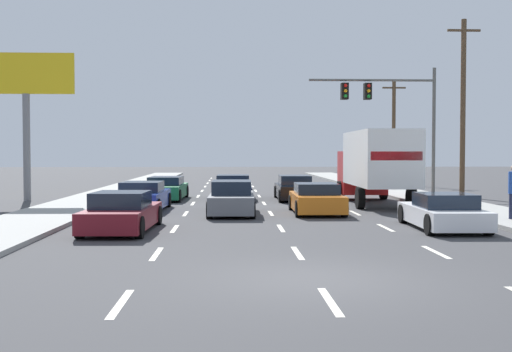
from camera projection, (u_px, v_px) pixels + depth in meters
name	position (u px, v px, depth m)	size (l,w,h in m)	color
ground_plane	(258.00, 194.00, 37.16)	(140.00, 140.00, 0.00)	#3D3D3F
sidewalk_right	(427.00, 199.00, 32.52)	(3.12, 80.00, 0.14)	#9E9E99
sidewalk_left	(93.00, 200.00, 31.82)	(3.12, 80.00, 0.14)	#9E9E99
lane_markings	(261.00, 199.00, 32.81)	(6.94, 57.00, 0.01)	silver
car_green	(166.00, 189.00, 32.59)	(2.06, 4.72, 1.19)	#196B38
car_blue	(143.00, 197.00, 26.43)	(2.02, 4.68, 1.22)	#1E389E
car_maroon	(122.00, 213.00, 19.56)	(2.05, 4.61, 1.23)	maroon
car_navy	(233.00, 188.00, 33.15)	(2.05, 4.65, 1.26)	#141E4C
car_gray	(232.00, 199.00, 24.99)	(1.89, 4.65, 1.33)	slate
car_black	(294.00, 189.00, 32.44)	(1.87, 4.68, 1.27)	black
car_orange	(316.00, 199.00, 25.29)	(2.01, 4.15, 1.21)	orange
box_truck	(375.00, 163.00, 29.51)	(2.67, 8.53, 3.40)	white
car_white	(443.00, 213.00, 20.15)	(2.07, 4.46, 1.15)	white
traffic_signal_mast	(384.00, 102.00, 36.78)	(7.44, 0.69, 7.37)	#595B56
utility_pole_mid	(463.00, 106.00, 34.34)	(1.80, 0.28, 9.64)	brown
utility_pole_far	(394.00, 130.00, 48.71)	(1.80, 0.28, 8.01)	brown
roadside_billboard	(26.00, 93.00, 31.69)	(4.80, 0.36, 7.42)	slate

